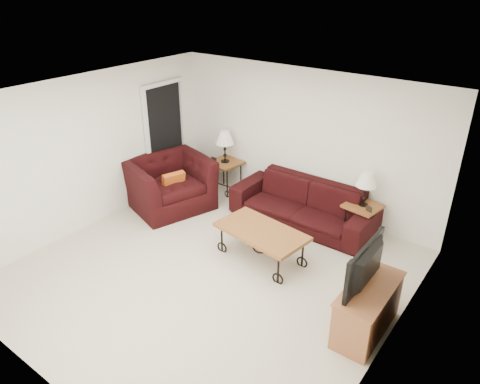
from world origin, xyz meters
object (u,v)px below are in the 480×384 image
Objects in this scene: lamp_right at (365,189)px; armchair at (170,184)px; lamp_left at (225,147)px; television at (372,267)px; backpack at (332,229)px; tv_stand at (367,309)px; coffee_table at (261,244)px; side_table_right at (361,221)px; sofa at (303,204)px; side_table_left at (225,176)px.

lamp_right is 3.39m from armchair.
lamp_left is 4.19m from television.
lamp_right is 1.36× the size of backpack.
coffee_table is at bearing 165.17° from tv_stand.
armchair reaches higher than side_table_right.
side_table_left is at bearing 174.33° from sofa.
lamp_left reaches higher than lamp_right.
side_table_left is 2.83m from lamp_right.
lamp_right is (0.00, 0.00, 0.56)m from side_table_right.
armchair is 4.20m from television.
side_table_left is 1.48× the size of backpack.
television is at bearing -14.99° from coffee_table.
coffee_table is 2.31m from armchair.
side_table_right is 0.92× the size of lamp_left.
armchair is at bearing 167.86° from tv_stand.
lamp_left reaches higher than backpack.
armchair is at bearing -109.92° from lamp_left.
coffee_table is (0.05, -1.32, -0.11)m from sofa.
tv_stand is 0.59m from television.
backpack is (2.48, -0.41, -0.71)m from lamp_left.
tv_stand is at bearing -65.08° from lamp_right.
backpack is at bearing 60.63° from coffee_table.
coffee_table is at bearing -121.50° from lamp_right.
backpack is (-1.23, 1.57, -0.11)m from tv_stand.
television is at bearing 180.00° from tv_stand.
backpack is at bearing -9.42° from lamp_left.
armchair is (-0.40, -1.10, 0.14)m from side_table_left.
sofa is at bearing -169.48° from lamp_right.
sofa is 2.57× the size of television.
armchair is 1.46× the size of television.
lamp_right is at bearing 114.92° from tv_stand.
lamp_right reaches higher than side_table_left.
coffee_table is at bearing -121.50° from side_table_right.
sofa is 1.10m from lamp_right.
television is (1.82, -0.49, 0.66)m from coffee_table.
sofa is 4.35× the size of lamp_right.
lamp_right is at bearing -0.00° from side_table_left.
side_table_left is 1.09× the size of lamp_right.
backpack is at bearing -142.48° from television.
armchair reaches higher than sofa.
lamp_left is at bearing 180.00° from side_table_right.
backpack is at bearing -9.42° from side_table_left.
side_table_left is 4.23m from television.
side_table_right is at bearing 58.50° from coffee_table.
tv_stand is (1.84, -0.49, 0.07)m from coffee_table.
lamp_left reaches higher than coffee_table.
tv_stand is 2.56× the size of backpack.
tv_stand is 1.12× the size of television.
lamp_right reaches higher than backpack.
sofa is 0.72m from backpack.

